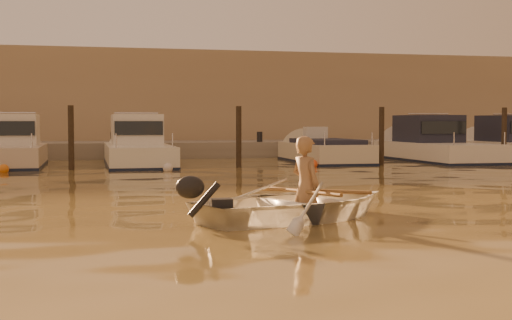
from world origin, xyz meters
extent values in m
plane|color=olive|center=(0.00, 0.00, 0.00)|extent=(160.00, 160.00, 0.00)
imported|color=white|center=(-1.82, 1.50, 0.24)|extent=(4.20, 3.69, 0.72)
imported|color=#946D4A|center=(-1.72, 1.54, 0.49)|extent=(0.57, 0.68, 1.57)
cylinder|color=brown|center=(-1.59, 1.60, 0.42)|extent=(1.27, 1.74, 0.13)
cylinder|color=brown|center=(-1.77, 1.52, 0.42)|extent=(0.55, 2.06, 0.13)
cylinder|color=#2D2319|center=(-5.50, 13.80, 0.90)|extent=(0.18, 0.18, 2.20)
cylinder|color=#2D2319|center=(-0.20, 13.80, 0.90)|extent=(0.18, 0.18, 2.20)
cylinder|color=#2D2319|center=(4.80, 13.80, 0.90)|extent=(0.18, 0.18, 2.20)
cylinder|color=#2D2319|center=(9.50, 13.80, 0.90)|extent=(0.18, 0.18, 2.20)
sphere|color=orange|center=(-7.41, 13.08, 0.10)|extent=(0.30, 0.30, 0.30)
sphere|color=silver|center=(-2.66, 12.51, 0.10)|extent=(0.30, 0.30, 0.30)
sphere|color=#EA4F1B|center=(2.22, 13.42, 0.10)|extent=(0.30, 0.30, 0.30)
sphere|color=white|center=(7.82, 12.88, 0.10)|extent=(0.30, 0.30, 0.30)
cube|color=gray|center=(0.00, 21.50, 0.15)|extent=(52.00, 4.00, 1.00)
cube|color=#9E8466|center=(0.00, 27.00, 2.40)|extent=(46.00, 7.00, 4.80)
camera|label=1|loc=(-4.99, -8.94, 1.49)|focal=50.00mm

